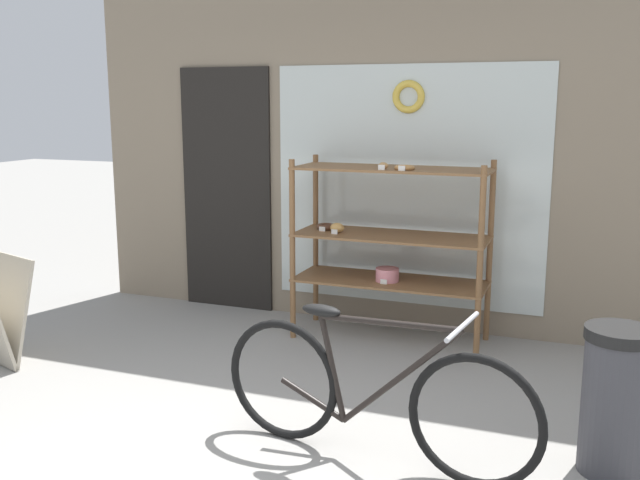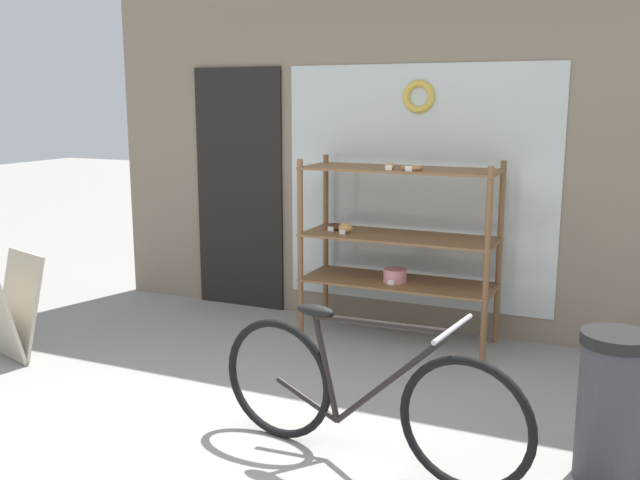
{
  "view_description": "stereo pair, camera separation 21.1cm",
  "coord_description": "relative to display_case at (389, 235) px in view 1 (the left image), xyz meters",
  "views": [
    {
      "loc": [
        1.58,
        -2.83,
        1.82
      ],
      "look_at": [
        0.09,
        1.03,
        1.01
      ],
      "focal_mm": 40.0,
      "sensor_mm": 36.0,
      "label": 1
    },
    {
      "loc": [
        1.77,
        -2.75,
        1.82
      ],
      "look_at": [
        0.09,
        1.03,
        1.01
      ],
      "focal_mm": 40.0,
      "sensor_mm": 36.0,
      "label": 2
    }
  ],
  "objects": [
    {
      "name": "ground_plane",
      "position": [
        -0.16,
        -2.3,
        -0.82
      ],
      "size": [
        30.0,
        30.0,
        0.0
      ],
      "primitive_type": "plane",
      "color": "gray"
    },
    {
      "name": "storefront_facade",
      "position": [
        -0.2,
        0.41,
        0.82
      ],
      "size": [
        5.22,
        0.13,
        3.38
      ],
      "color": "gray",
      "rests_on": "ground_plane"
    },
    {
      "name": "display_case",
      "position": [
        0.0,
        0.0,
        0.0
      ],
      "size": [
        1.46,
        0.53,
        1.39
      ],
      "color": "brown",
      "rests_on": "ground_plane"
    },
    {
      "name": "bicycle",
      "position": [
        0.44,
        -1.88,
        -0.46
      ],
      "size": [
        1.73,
        0.46,
        0.8
      ],
      "rotation": [
        0.0,
        0.0,
        -0.13
      ],
      "color": "black",
      "rests_on": "ground_plane"
    },
    {
      "name": "trash_bin",
      "position": [
        1.59,
        -1.56,
        -0.42
      ],
      "size": [
        0.34,
        0.34,
        0.75
      ],
      "color": "#38383D",
      "rests_on": "ground_plane"
    }
  ]
}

